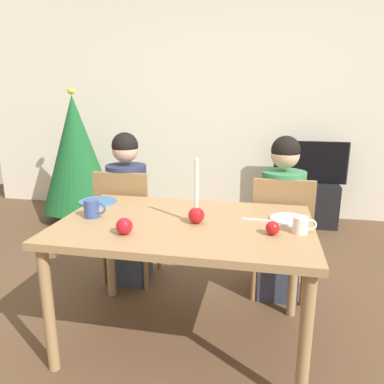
{
  "coord_description": "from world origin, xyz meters",
  "views": [
    {
      "loc": [
        0.42,
        -1.9,
        1.44
      ],
      "look_at": [
        0.0,
        0.2,
        0.87
      ],
      "focal_mm": 34.6,
      "sensor_mm": 36.0,
      "label": 1
    }
  ],
  "objects": [
    {
      "name": "apple_near_candle",
      "position": [
        0.48,
        -0.1,
        0.79
      ],
      "size": [
        0.07,
        0.07,
        0.07
      ],
      "primitive_type": "sphere",
      "color": "#B01415",
      "rests_on": "dining_table"
    },
    {
      "name": "dining_table",
      "position": [
        0.0,
        0.0,
        0.67
      ],
      "size": [
        1.4,
        0.9,
        0.75
      ],
      "color": "#99754C",
      "rests_on": "ground"
    },
    {
      "name": "ground_plane",
      "position": [
        0.0,
        0.0,
        0.0
      ],
      "size": [
        7.68,
        7.68,
        0.0
      ],
      "primitive_type": "plane",
      "color": "brown"
    },
    {
      "name": "mug_left",
      "position": [
        -0.54,
        -0.03,
        0.8
      ],
      "size": [
        0.13,
        0.08,
        0.1
      ],
      "color": "#33477F",
      "rests_on": "dining_table"
    },
    {
      "name": "christmas_tree",
      "position": [
        -1.7,
        1.94,
        0.79
      ],
      "size": [
        0.82,
        0.82,
        1.51
      ],
      "color": "brown",
      "rests_on": "ground"
    },
    {
      "name": "back_wall",
      "position": [
        0.0,
        2.6,
        1.3
      ],
      "size": [
        6.4,
        0.1,
        2.6
      ],
      "primitive_type": "cube",
      "color": "beige",
      "rests_on": "ground"
    },
    {
      "name": "plate_right",
      "position": [
        0.57,
        0.14,
        0.76
      ],
      "size": [
        0.21,
        0.21,
        0.01
      ],
      "primitive_type": "cylinder",
      "color": "silver",
      "rests_on": "dining_table"
    },
    {
      "name": "tv",
      "position": [
        0.91,
        2.3,
        0.71
      ],
      "size": [
        0.79,
        0.05,
        0.46
      ],
      "color": "black",
      "rests_on": "tv_stand"
    },
    {
      "name": "mug_right",
      "position": [
        0.62,
        -0.05,
        0.79
      ],
      "size": [
        0.12,
        0.08,
        0.09
      ],
      "color": "silver",
      "rests_on": "dining_table"
    },
    {
      "name": "tv_stand",
      "position": [
        0.91,
        2.3,
        0.24
      ],
      "size": [
        0.64,
        0.4,
        0.48
      ],
      "primitive_type": "cube",
      "color": "black",
      "rests_on": "ground"
    },
    {
      "name": "chair_left",
      "position": [
        -0.59,
        0.61,
        0.51
      ],
      "size": [
        0.4,
        0.4,
        0.9
      ],
      "color": "olive",
      "rests_on": "ground"
    },
    {
      "name": "person_left_child",
      "position": [
        -0.59,
        0.64,
        0.57
      ],
      "size": [
        0.3,
        0.3,
        1.17
      ],
      "color": "#33384C",
      "rests_on": "ground"
    },
    {
      "name": "chair_right",
      "position": [
        0.55,
        0.61,
        0.51
      ],
      "size": [
        0.4,
        0.4,
        0.9
      ],
      "color": "olive",
      "rests_on": "ground"
    },
    {
      "name": "fork_right",
      "position": [
        0.4,
        0.1,
        0.75
      ],
      "size": [
        0.18,
        0.02,
        0.01
      ],
      "primitive_type": "cube",
      "rotation": [
        0.0,
        0.0,
        -0.05
      ],
      "color": "silver",
      "rests_on": "dining_table"
    },
    {
      "name": "person_right_child",
      "position": [
        0.55,
        0.64,
        0.57
      ],
      "size": [
        0.3,
        0.3,
        1.17
      ],
      "color": "#33384C",
      "rests_on": "ground"
    },
    {
      "name": "plate_left",
      "position": [
        -0.64,
        0.26,
        0.76
      ],
      "size": [
        0.24,
        0.24,
        0.01
      ],
      "primitive_type": "cylinder",
      "color": "teal",
      "rests_on": "dining_table"
    },
    {
      "name": "candle_centerpiece",
      "position": [
        0.07,
        -0.01,
        0.82
      ],
      "size": [
        0.09,
        0.09,
        0.36
      ],
      "color": "red",
      "rests_on": "dining_table"
    },
    {
      "name": "apple_by_left_plate",
      "position": [
        -0.26,
        -0.24,
        0.79
      ],
      "size": [
        0.09,
        0.09,
        0.09
      ],
      "primitive_type": "sphere",
      "color": "red",
      "rests_on": "dining_table"
    }
  ]
}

